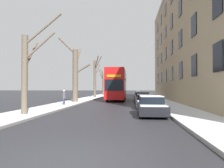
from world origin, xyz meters
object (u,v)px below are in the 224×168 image
at_px(bare_tree_left_3, 103,83).
at_px(parked_car_3, 140,96).
at_px(bare_tree_left_2, 95,77).
at_px(double_decker_bus, 117,83).
at_px(bare_tree_left_1, 75,73).
at_px(parked_car_0, 151,106).
at_px(bare_tree_left_0, 27,70).
at_px(pedestrian_left_sidewalk, 64,97).
at_px(parked_car_1, 146,102).
at_px(oncoming_van, 117,91).
at_px(parked_car_2, 142,98).

relative_size(bare_tree_left_3, parked_car_3, 1.54).
height_order(bare_tree_left_2, parked_car_3, bare_tree_left_2).
distance_m(bare_tree_left_3, double_decker_bus, 19.81).
relative_size(bare_tree_left_1, parked_car_0, 2.03).
height_order(bare_tree_left_0, bare_tree_left_2, bare_tree_left_2).
bearing_deg(pedestrian_left_sidewalk, parked_car_1, -102.44).
bearing_deg(parked_car_1, double_decker_bus, 106.49).
bearing_deg(oncoming_van, bare_tree_left_3, 133.01).
bearing_deg(oncoming_van, bare_tree_left_1, -99.56).
bearing_deg(bare_tree_left_2, parked_car_0, -70.89).
relative_size(bare_tree_left_2, bare_tree_left_3, 1.16).
relative_size(parked_car_3, oncoming_van, 0.74).
height_order(parked_car_0, parked_car_3, parked_car_3).
bearing_deg(bare_tree_left_1, parked_car_2, 2.36).
bearing_deg(bare_tree_left_1, oncoming_van, 80.44).
relative_size(bare_tree_left_3, oncoming_van, 1.15).
bearing_deg(bare_tree_left_0, oncoming_van, 84.08).
bearing_deg(pedestrian_left_sidewalk, oncoming_van, -11.95).
distance_m(bare_tree_left_2, pedestrian_left_sidewalk, 17.09).
xyz_separation_m(bare_tree_left_0, parked_car_2, (8.01, 12.08, -2.33)).
distance_m(bare_tree_left_0, bare_tree_left_1, 11.76).
bearing_deg(parked_car_0, pedestrian_left_sidewalk, 142.92).
height_order(bare_tree_left_0, pedestrian_left_sidewalk, bare_tree_left_0).
distance_m(parked_car_1, parked_car_3, 11.95).
distance_m(bare_tree_left_2, oncoming_van, 9.87).
bearing_deg(parked_car_1, bare_tree_left_0, -142.44).
distance_m(bare_tree_left_0, parked_car_0, 8.44).
height_order(bare_tree_left_1, bare_tree_left_3, bare_tree_left_1).
xyz_separation_m(bare_tree_left_0, bare_tree_left_2, (0.06, 24.16, 0.86)).
relative_size(double_decker_bus, parked_car_0, 2.66).
xyz_separation_m(parked_car_2, oncoming_van, (-4.58, 21.00, 0.65)).
xyz_separation_m(bare_tree_left_1, bare_tree_left_3, (-0.09, 25.28, -0.55)).
xyz_separation_m(parked_car_3, oncoming_van, (-4.58, 14.97, 0.66)).
xyz_separation_m(parked_car_0, parked_car_1, (-0.00, 4.93, -0.02)).
relative_size(parked_car_3, pedestrian_left_sidewalk, 2.60).
bearing_deg(bare_tree_left_0, parked_car_3, 66.15).
xyz_separation_m(bare_tree_left_2, oncoming_van, (3.37, 8.92, -2.53)).
relative_size(parked_car_0, parked_car_2, 0.88).
height_order(parked_car_1, oncoming_van, oncoming_van).
height_order(parked_car_3, pedestrian_left_sidewalk, pedestrian_left_sidewalk).
distance_m(oncoming_van, pedestrian_left_sidewalk, 26.00).
distance_m(double_decker_bus, pedestrian_left_sidewalk, 11.58).
distance_m(parked_car_0, parked_car_2, 10.86).
relative_size(bare_tree_left_3, parked_car_0, 1.65).
bearing_deg(parked_car_0, parked_car_2, 90.00).
bearing_deg(bare_tree_left_3, pedestrian_left_sidewalk, -89.62).
bearing_deg(parked_car_2, bare_tree_left_0, -123.54).
bearing_deg(pedestrian_left_sidewalk, bare_tree_left_1, -2.82).
height_order(double_decker_bus, parked_car_2, double_decker_bus).
distance_m(parked_car_0, parked_car_1, 4.93).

